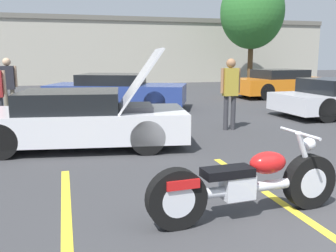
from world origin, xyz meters
TOP-DOWN VIEW (x-y plane):
  - parking_stripe_foreground at (-3.03, 1.39)m, footprint 0.12×4.62m
  - parking_stripe_middle at (-0.37, 1.39)m, footprint 0.12×4.62m
  - far_building at (0.00, 24.70)m, footprint 32.00×4.20m
  - tree_background at (8.30, 19.06)m, footprint 3.87×3.87m
  - motorcycle at (-1.01, 1.33)m, footprint 2.42×0.70m
  - show_car_hood_open at (-2.69, 5.36)m, footprint 4.51×2.41m
  - parked_car_mid_left_row at (-1.20, 10.83)m, footprint 5.14×3.59m
  - parked_car_right_row at (6.54, 12.60)m, footprint 4.58×2.18m
  - spectator_by_show_car at (1.02, 6.21)m, footprint 0.52×0.23m
  - spectator_midground at (-4.57, 9.59)m, footprint 0.52×0.24m

SIDE VIEW (x-z plane):
  - parking_stripe_foreground at x=-3.03m, z-range 0.00..0.01m
  - parking_stripe_middle at x=-0.37m, z-range 0.00..0.01m
  - motorcycle at x=-1.01m, z-range -0.09..0.89m
  - show_car_hood_open at x=-2.69m, z-range -0.42..1.58m
  - parked_car_mid_left_row at x=-1.20m, z-range 0.00..1.22m
  - parked_car_right_row at x=6.54m, z-range -0.01..1.24m
  - spectator_by_show_car at x=1.02m, z-range 0.18..1.97m
  - spectator_midground at x=-4.57m, z-range 0.18..1.97m
  - far_building at x=0.00m, z-range 0.14..4.54m
  - tree_background at x=8.30m, z-range 1.11..7.82m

